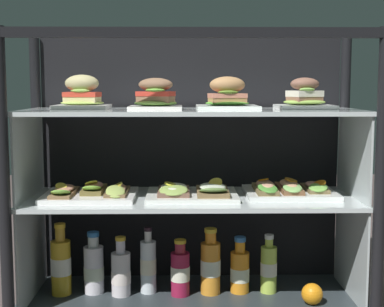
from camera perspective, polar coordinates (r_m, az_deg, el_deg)
name	(u,v)px	position (r m, az deg, el deg)	size (l,w,h in m)	color
case_base_deck	(192,300)	(2.08, 0.00, -14.45)	(1.20, 0.45, 0.03)	#2F373A
case_frame	(191,157)	(2.07, -0.05, -0.30)	(1.20, 0.45, 0.95)	black
riser_lower_tier	(192,249)	(2.02, 0.00, -9.49)	(1.12, 0.38, 0.34)	silver
shelf_lower_glass	(192,199)	(1.98, 0.00, -4.55)	(1.14, 0.40, 0.01)	silver
riser_upper_tier	(192,156)	(1.96, 0.00, -0.21)	(1.12, 0.38, 0.29)	silver
shelf_upper_glass	(192,111)	(1.95, 0.00, 4.21)	(1.14, 0.40, 0.01)	silver
plated_roll_sandwich_mid_right	(82,96)	(2.03, -10.90, 5.66)	(0.18, 0.18, 0.12)	white
plated_roll_sandwich_left_of_center	(156,98)	(1.93, -3.65, 5.57)	(0.18, 0.18, 0.11)	white
plated_roll_sandwich_near_left_corner	(227,97)	(1.96, 3.54, 5.62)	(0.21, 0.21, 0.11)	white
plated_roll_sandwich_center	(305,98)	(2.02, 11.17, 5.47)	(0.19, 0.19, 0.11)	white
open_sandwich_tray_left_of_center	(90,193)	(1.99, -10.11, -3.87)	(0.31, 0.25, 0.06)	white
open_sandwich_tray_near_left_corner	(193,192)	(1.97, 0.07, -3.84)	(0.31, 0.25, 0.07)	white
open_sandwich_tray_center	(289,190)	(2.03, 9.63, -3.58)	(0.31, 0.25, 0.06)	white
juice_bottle_front_middle	(61,265)	(2.11, -12.95, -10.80)	(0.07, 0.07, 0.26)	gold
juice_bottle_front_left_end	(94,268)	(2.11, -9.77, -11.20)	(0.07, 0.07, 0.22)	white
juice_bottle_front_second	(121,273)	(2.07, -7.10, -11.72)	(0.07, 0.07, 0.21)	silver
juice_bottle_front_right_end	(148,265)	(2.08, -4.39, -11.06)	(0.06, 0.06, 0.24)	white
juice_bottle_front_fourth	(180,272)	(2.06, -1.18, -11.72)	(0.07, 0.07, 0.20)	#A11B3E
juice_bottle_back_center	(211,266)	(2.07, 1.86, -11.14)	(0.07, 0.07, 0.24)	orange
juice_bottle_tucked_behind	(240,270)	(2.09, 4.79, -11.54)	(0.07, 0.07, 0.20)	orange
juice_bottle_back_left	(269,268)	(2.10, 7.66, -11.24)	(0.06, 0.06, 0.21)	#B5D44E
orange_fruit_beside_bottles	(312,294)	(2.03, 11.90, -13.55)	(0.07, 0.07, 0.07)	orange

